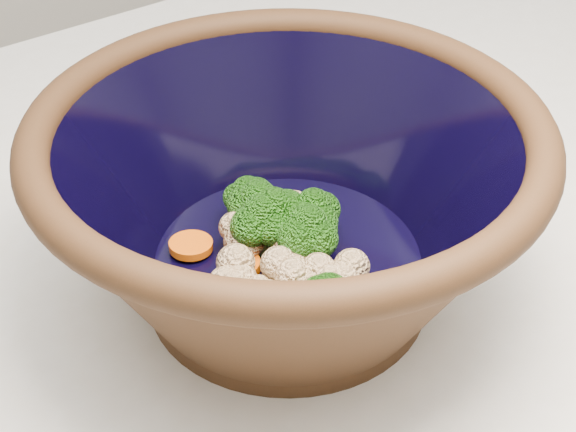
{
  "coord_description": "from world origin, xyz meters",
  "views": [
    {
      "loc": [
        -0.39,
        -0.28,
        1.32
      ],
      "look_at": [
        -0.11,
        0.07,
        0.97
      ],
      "focal_mm": 50.0,
      "sensor_mm": 36.0,
      "label": 1
    }
  ],
  "objects": [
    {
      "name": "vegetable_pile",
      "position": [
        -0.12,
        0.06,
        0.96
      ],
      "size": [
        0.11,
        0.16,
        0.05
      ],
      "color": "#608442",
      "rests_on": "mixing_bowl"
    },
    {
      "name": "mixing_bowl",
      "position": [
        -0.11,
        0.07,
        0.99
      ],
      "size": [
        0.42,
        0.42,
        0.15
      ],
      "rotation": [
        0.0,
        0.0,
        -0.28
      ],
      "color": "black",
      "rests_on": "counter"
    }
  ]
}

